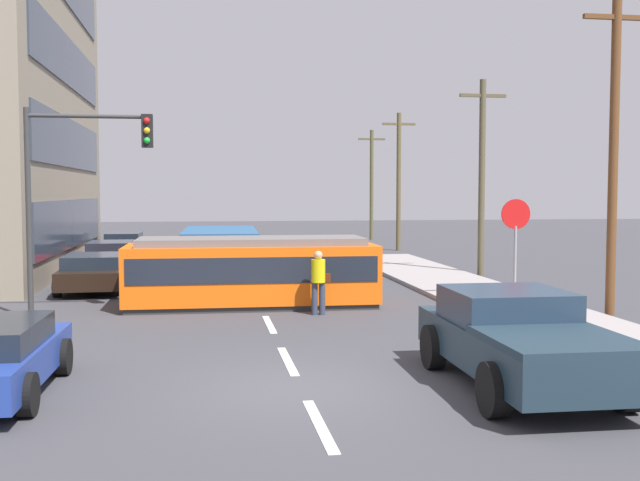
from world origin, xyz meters
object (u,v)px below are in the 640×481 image
object	(u,v)px
parked_sedan_furthest	(124,244)
utility_pole_far	(399,179)
pickup_truck_parked	(518,339)
streetcar_tram	(252,271)
pedestrian_crossing	(319,279)
city_bus	(220,252)
utility_pole_near	(614,149)
stop_sign	(516,232)
parked_sedan_far	(111,255)
traffic_light_mast	(78,171)
parked_sedan_mid	(94,272)
utility_pole_distant	(372,182)
utility_pole_mid	(482,174)

from	to	relation	value
parked_sedan_furthest	utility_pole_far	world-z (taller)	utility_pole_far
parked_sedan_furthest	utility_pole_far	xyz separation A→B (m)	(14.33, 1.81, 3.27)
pickup_truck_parked	streetcar_tram	bearing A→B (deg)	111.43
pedestrian_crossing	pickup_truck_parked	world-z (taller)	pedestrian_crossing
city_bus	utility_pole_near	distance (m)	13.48
stop_sign	utility_pole_near	size ratio (longest dim) A/B	0.35
city_bus	stop_sign	bearing A→B (deg)	-50.07
parked_sedan_far	traffic_light_mast	xyz separation A→B (m)	(0.60, -11.75, 3.09)
streetcar_tram	parked_sedan_mid	xyz separation A→B (m)	(-4.82, 3.96, -0.37)
utility_pole_near	parked_sedan_furthest	bearing A→B (deg)	125.47
utility_pole_near	stop_sign	bearing A→B (deg)	-179.63
utility_pole_far	pedestrian_crossing	bearing A→B (deg)	-110.04
parked_sedan_far	traffic_light_mast	world-z (taller)	traffic_light_mast
streetcar_tram	stop_sign	xyz separation A→B (m)	(6.48, -3.02, 1.20)
stop_sign	traffic_light_mast	bearing A→B (deg)	171.11
utility_pole_near	utility_pole_distant	xyz separation A→B (m)	(0.65, 31.16, -0.49)
traffic_light_mast	utility_pole_distant	xyz separation A→B (m)	(14.19, 29.47, 0.09)
utility_pole_near	city_bus	bearing A→B (deg)	138.82
streetcar_tram	pickup_truck_parked	size ratio (longest dim) A/B	1.39
streetcar_tram	utility_pole_mid	size ratio (longest dim) A/B	0.94
pedestrian_crossing	parked_sedan_mid	world-z (taller)	pedestrian_crossing
pedestrian_crossing	parked_sedan_furthest	xyz separation A→B (m)	(-6.79, 18.84, -0.32)
stop_sign	parked_sedan_mid	bearing A→B (deg)	148.32
streetcar_tram	traffic_light_mast	world-z (taller)	traffic_light_mast
utility_pole_far	utility_pole_distant	world-z (taller)	utility_pole_far
utility_pole_far	parked_sedan_far	bearing A→B (deg)	-149.37
utility_pole_mid	utility_pole_far	bearing A→B (deg)	89.78
pickup_truck_parked	pedestrian_crossing	bearing A→B (deg)	105.34
utility_pole_distant	pedestrian_crossing	bearing A→B (deg)	-105.18
city_bus	parked_sedan_mid	distance (m)	4.43
utility_pole_near	utility_pole_far	size ratio (longest dim) A/B	1.11
utility_pole_near	utility_pole_distant	bearing A→B (deg)	88.81
streetcar_tram	utility_pole_mid	distance (m)	11.46
parked_sedan_far	utility_pole_mid	distance (m)	15.09
utility_pole_near	utility_pole_far	distance (m)	21.84
stop_sign	utility_pole_mid	world-z (taller)	utility_pole_mid
city_bus	utility_pole_near	bearing A→B (deg)	-41.18
pickup_truck_parked	utility_pole_far	size ratio (longest dim) A/B	0.68
parked_sedan_furthest	utility_pole_mid	bearing A→B (deg)	-36.88
city_bus	pickup_truck_parked	size ratio (longest dim) A/B	1.19
utility_pole_near	utility_pole_mid	xyz separation A→B (m)	(0.01, 9.32, -0.41)
pedestrian_crossing	parked_sedan_furthest	world-z (taller)	pedestrian_crossing
parked_sedan_furthest	utility_pole_far	size ratio (longest dim) A/B	0.55
pickup_truck_parked	stop_sign	bearing A→B (deg)	67.32
utility_pole_far	parked_sedan_mid	bearing A→B (deg)	-133.23
city_bus	pickup_truck_parked	world-z (taller)	city_bus
parked_sedan_furthest	traffic_light_mast	world-z (taller)	traffic_light_mast
pedestrian_crossing	utility_pole_far	size ratio (longest dim) A/B	0.22
utility_pole_near	utility_pole_mid	distance (m)	9.32
parked_sedan_mid	utility_pole_mid	world-z (taller)	utility_pole_mid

